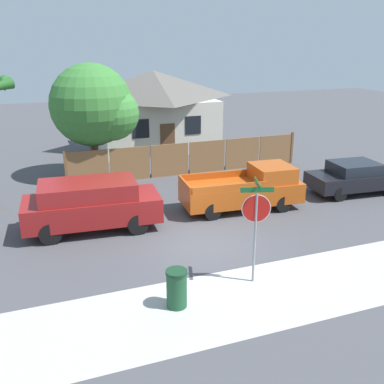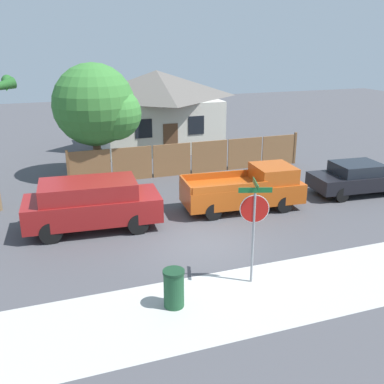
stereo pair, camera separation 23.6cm
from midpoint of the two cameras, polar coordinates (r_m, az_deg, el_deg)
name	(u,v)px [view 1 (the left image)]	position (r m, az deg, el deg)	size (l,w,h in m)	color
ground_plane	(205,244)	(15.71, 1.26, -6.59)	(80.00, 80.00, 0.00)	#47474C
sidewalk_strip	(254,296)	(12.85, 7.41, -13.02)	(36.00, 3.20, 0.01)	#B2B2AD
wooden_fence	(189,158)	(23.44, -0.71, 4.31)	(12.58, 0.12, 1.78)	brown
house	(154,108)	(29.34, -5.11, 10.57)	(7.78, 6.11, 4.88)	beige
oak_tree	(96,107)	(22.86, -12.42, 10.50)	(4.24, 4.04, 5.70)	brown
red_suv	(91,204)	(16.90, -13.06, -1.45)	(5.06, 2.40, 1.87)	maroon
orange_pickup	(246,189)	(18.73, 6.54, 0.41)	(5.05, 2.26, 1.78)	#B74C14
parked_sedan	(356,177)	(21.85, 19.81, 1.81)	(4.56, 2.19, 1.46)	black
stop_sign	(256,215)	(12.66, 7.59, -2.90)	(0.90, 0.81, 3.09)	gray
trash_bin	(177,288)	(12.09, -2.53, -12.13)	(0.58, 0.58, 1.06)	#1E4C2D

